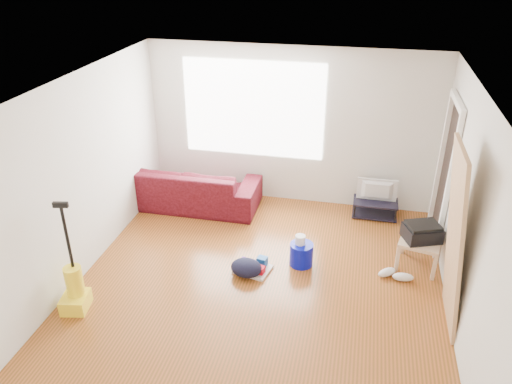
% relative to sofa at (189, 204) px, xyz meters
% --- Properties ---
extents(room, '(4.51, 5.01, 2.51)m').
position_rel_sofa_xyz_m(room, '(1.62, -1.80, 1.25)').
color(room, brown).
rests_on(room, ground).
extents(sofa, '(2.26, 0.88, 0.66)m').
position_rel_sofa_xyz_m(sofa, '(0.00, 0.00, 0.00)').
color(sofa, black).
rests_on(sofa, ground).
extents(tv_stand, '(0.68, 0.39, 0.25)m').
position_rel_sofa_xyz_m(tv_stand, '(2.94, 0.27, 0.13)').
color(tv_stand, black).
rests_on(tv_stand, ground).
extents(tv, '(0.61, 0.08, 0.35)m').
position_rel_sofa_xyz_m(tv, '(2.94, 0.27, 0.43)').
color(tv, black).
rests_on(tv, tv_stand).
extents(side_table, '(0.60, 0.60, 0.41)m').
position_rel_sofa_xyz_m(side_table, '(3.50, -0.97, 0.34)').
color(side_table, tan).
rests_on(side_table, ground).
extents(printer, '(0.54, 0.48, 0.23)m').
position_rel_sofa_xyz_m(printer, '(3.50, -0.97, 0.52)').
color(printer, black).
rests_on(printer, side_table).
extents(bucket, '(0.35, 0.35, 0.31)m').
position_rel_sofa_xyz_m(bucket, '(2.00, -1.26, 0.00)').
color(bucket, '#050DAD').
rests_on(bucket, ground).
extents(toilet_paper, '(0.13, 0.13, 0.12)m').
position_rel_sofa_xyz_m(toilet_paper, '(1.98, -1.25, 0.22)').
color(toilet_paper, white).
rests_on(toilet_paper, bucket).
extents(cleaning_tray, '(0.51, 0.44, 0.16)m').
position_rel_sofa_xyz_m(cleaning_tray, '(1.42, -1.52, 0.05)').
color(cleaning_tray, silver).
rests_on(cleaning_tray, ground).
extents(backpack, '(0.44, 0.36, 0.22)m').
position_rel_sofa_xyz_m(backpack, '(1.35, -1.65, 0.00)').
color(backpack, black).
rests_on(backpack, ground).
extents(sneakers, '(0.47, 0.26, 0.11)m').
position_rel_sofa_xyz_m(sneakers, '(3.21, -1.31, 0.05)').
color(sneakers, silver).
rests_on(sneakers, ground).
extents(vacuum, '(0.34, 0.38, 1.37)m').
position_rel_sofa_xyz_m(vacuum, '(-0.45, -2.68, 0.25)').
color(vacuum, yellow).
rests_on(vacuum, ground).
extents(door_panel, '(0.26, 0.84, 2.09)m').
position_rel_sofa_xyz_m(door_panel, '(3.68, -1.97, 0.00)').
color(door_panel, tan).
rests_on(door_panel, ground).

